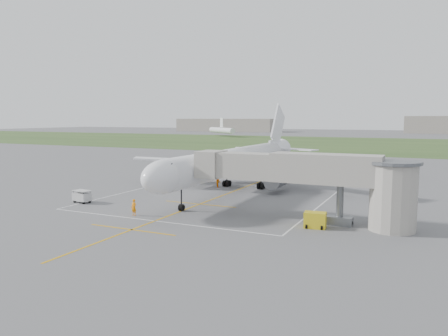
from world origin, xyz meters
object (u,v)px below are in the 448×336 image
at_px(airliner, 234,162).
at_px(gpu_unit, 315,220).
at_px(jet_bridge, 318,178).
at_px(ramp_worker_nose, 134,207).
at_px(baggage_cart, 82,196).
at_px(ramp_worker_wing, 218,182).

bearing_deg(airliner, gpu_unit, -45.76).
bearing_deg(jet_bridge, airliner, 137.81).
relative_size(jet_bridge, ramp_worker_nose, 12.66).
bearing_deg(jet_bridge, ramp_worker_nose, -164.67).
xyz_separation_m(airliner, baggage_cart, (-14.13, -16.32, -3.57)).
height_order(airliner, baggage_cart, airliner).
relative_size(ramp_worker_nose, ramp_worker_wing, 1.04).
height_order(airliner, ramp_worker_wing, airliner).
xyz_separation_m(baggage_cart, ramp_worker_wing, (10.39, 18.65, 0.07)).
relative_size(airliner, gpu_unit, 20.83).
height_order(ramp_worker_nose, ramp_worker_wing, ramp_worker_nose).
height_order(baggage_cart, ramp_worker_nose, ramp_worker_nose).
bearing_deg(ramp_worker_nose, jet_bridge, 19.98).
bearing_deg(baggage_cart, jet_bridge, 12.92).
distance_m(airliner, jet_bridge, 21.22).
relative_size(gpu_unit, ramp_worker_nose, 1.21).
bearing_deg(ramp_worker_wing, airliner, -167.42).
distance_m(baggage_cart, ramp_worker_wing, 21.35).
height_order(gpu_unit, ramp_worker_wing, ramp_worker_wing).
xyz_separation_m(jet_bridge, baggage_cart, (-29.85, -2.07, -3.92)).
bearing_deg(ramp_worker_nose, gpu_unit, 13.60).
bearing_deg(jet_bridge, ramp_worker_wing, 139.57).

